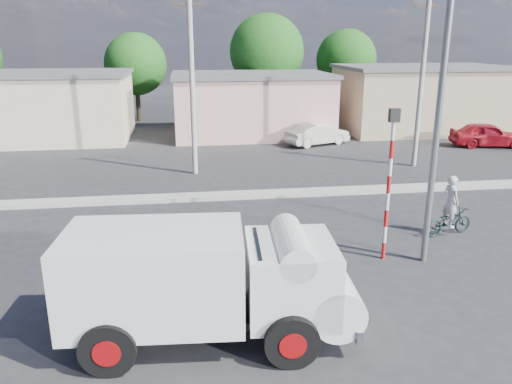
{
  "coord_description": "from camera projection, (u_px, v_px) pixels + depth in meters",
  "views": [
    {
      "loc": [
        -2.33,
        -11.21,
        6.11
      ],
      "look_at": [
        -0.14,
        4.38,
        1.3
      ],
      "focal_mm": 35.0,
      "sensor_mm": 36.0,
      "label": 1
    }
  ],
  "objects": [
    {
      "name": "streetlight",
      "position": [
        436.0,
        86.0,
        12.95
      ],
      "size": [
        2.34,
        0.22,
        9.0
      ],
      "color": "slate",
      "rests_on": "ground"
    },
    {
      "name": "truck",
      "position": [
        212.0,
        281.0,
        10.27
      ],
      "size": [
        6.1,
        2.72,
        2.46
      ],
      "rotation": [
        0.0,
        0.0,
        -0.07
      ],
      "color": "black",
      "rests_on": "ground"
    },
    {
      "name": "car_cream",
      "position": [
        317.0,
        134.0,
        30.14
      ],
      "size": [
        4.21,
        2.77,
        1.31
      ],
      "primitive_type": "imported",
      "rotation": [
        0.0,
        0.0,
        1.95
      ],
      "color": "beige",
      "rests_on": "ground"
    },
    {
      "name": "ground_plane",
      "position": [
        285.0,
        290.0,
        12.72
      ],
      "size": [
        120.0,
        120.0,
        0.0
      ],
      "primitive_type": "plane",
      "color": "#29282B",
      "rests_on": "ground"
    },
    {
      "name": "building_row",
      "position": [
        238.0,
        102.0,
        33.07
      ],
      "size": [
        37.8,
        7.3,
        4.44
      ],
      "color": "beige",
      "rests_on": "ground"
    },
    {
      "name": "car_red",
      "position": [
        487.0,
        135.0,
        29.65
      ],
      "size": [
        4.45,
        2.42,
        1.44
      ],
      "primitive_type": "imported",
      "rotation": [
        0.0,
        0.0,
        1.39
      ],
      "color": "#A81320",
      "rests_on": "ground"
    },
    {
      "name": "cyclist",
      "position": [
        450.0,
        210.0,
        16.1
      ],
      "size": [
        0.54,
        0.7,
        1.7
      ],
      "primitive_type": "imported",
      "rotation": [
        0.0,
        0.0,
        1.8
      ],
      "color": "silver",
      "rests_on": "ground"
    },
    {
      "name": "tree_row",
      "position": [
        185.0,
        57.0,
        38.11
      ],
      "size": [
        34.13,
        7.32,
        8.1
      ],
      "color": "#38281E",
      "rests_on": "ground"
    },
    {
      "name": "median",
      "position": [
        247.0,
        195.0,
        20.27
      ],
      "size": [
        40.0,
        0.8,
        0.16
      ],
      "primitive_type": "cube",
      "color": "#99968E",
      "rests_on": "ground"
    },
    {
      "name": "utility_poles",
      "position": [
        305.0,
        85.0,
        23.32
      ],
      "size": [
        35.4,
        0.24,
        8.0
      ],
      "color": "#99968E",
      "rests_on": "ground"
    },
    {
      "name": "traffic_pole",
      "position": [
        390.0,
        173.0,
        13.8
      ],
      "size": [
        0.28,
        0.18,
        4.36
      ],
      "color": "red",
      "rests_on": "ground"
    },
    {
      "name": "bicycle",
      "position": [
        448.0,
        221.0,
        16.21
      ],
      "size": [
        1.85,
        0.99,
        0.92
      ],
      "primitive_type": "imported",
      "rotation": [
        0.0,
        0.0,
        1.8
      ],
      "color": "black",
      "rests_on": "ground"
    }
  ]
}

